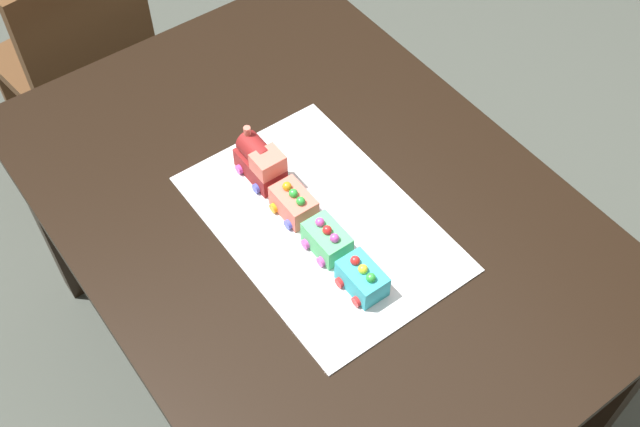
% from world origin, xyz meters
% --- Properties ---
extents(ground_plane, '(8.00, 8.00, 0.00)m').
position_xyz_m(ground_plane, '(0.00, 0.00, 0.00)').
color(ground_plane, '#474C44').
extents(dining_table, '(1.40, 1.00, 0.74)m').
position_xyz_m(dining_table, '(0.00, 0.00, 0.63)').
color(dining_table, black).
rests_on(dining_table, ground).
extents(chair, '(0.44, 0.44, 0.86)m').
position_xyz_m(chair, '(-1.03, -0.13, 0.47)').
color(chair, brown).
rests_on(chair, ground).
extents(cake_board, '(0.60, 0.40, 0.00)m').
position_xyz_m(cake_board, '(0.06, -0.02, 0.74)').
color(cake_board, silver).
rests_on(cake_board, dining_table).
extents(cake_locomotive, '(0.14, 0.08, 0.12)m').
position_xyz_m(cake_locomotive, '(-0.13, -0.04, 0.79)').
color(cake_locomotive, maroon).
rests_on(cake_locomotive, cake_board).
extents(cake_car_gondola_coral, '(0.10, 0.08, 0.07)m').
position_xyz_m(cake_car_gondola_coral, '(0.00, -0.04, 0.77)').
color(cake_car_gondola_coral, '#F27260').
rests_on(cake_car_gondola_coral, cake_board).
extents(cake_car_tanker_mint_green, '(0.10, 0.08, 0.07)m').
position_xyz_m(cake_car_tanker_mint_green, '(0.12, -0.04, 0.77)').
color(cake_car_tanker_mint_green, '#59CC7A').
rests_on(cake_car_tanker_mint_green, cake_board).
extents(cake_car_caboose_turquoise, '(0.10, 0.08, 0.07)m').
position_xyz_m(cake_car_caboose_turquoise, '(0.24, -0.04, 0.77)').
color(cake_car_caboose_turquoise, '#38B7C6').
rests_on(cake_car_caboose_turquoise, cake_board).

